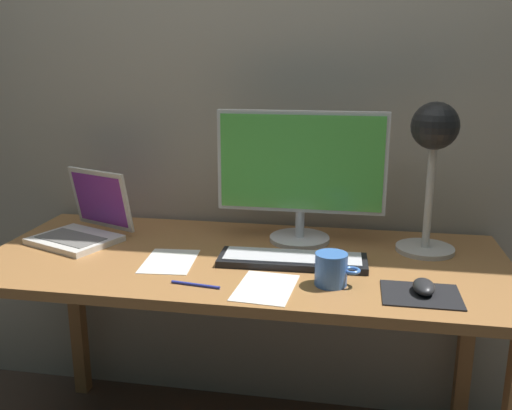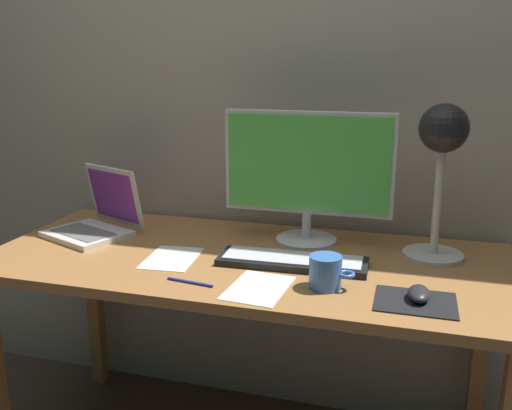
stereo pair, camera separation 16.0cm
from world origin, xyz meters
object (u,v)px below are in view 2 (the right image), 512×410
object	(u,v)px
monitor	(308,171)
pen	(190,282)
coffee_mug	(326,272)
mouse	(419,294)
laptop	(100,215)
desk_lamp	(442,150)
keyboard_main	(292,261)

from	to	relation	value
monitor	pen	size ratio (longest dim) A/B	3.90
coffee_mug	mouse	bearing A→B (deg)	-4.33
mouse	monitor	bearing A→B (deg)	134.12
laptop	monitor	bearing A→B (deg)	7.56
desk_lamp	mouse	world-z (taller)	desk_lamp
laptop	coffee_mug	size ratio (longest dim) A/B	2.73
laptop	mouse	xyz separation A→B (m)	(1.07, -0.28, -0.04)
keyboard_main	coffee_mug	xyz separation A→B (m)	(0.12, -0.14, 0.03)
laptop	coffee_mug	xyz separation A→B (m)	(0.83, -0.26, -0.02)
coffee_mug	pen	distance (m)	0.37
monitor	keyboard_main	world-z (taller)	monitor
desk_lamp	pen	bearing A→B (deg)	-148.31
desk_lamp	coffee_mug	distance (m)	0.51
mouse	coffee_mug	bearing A→B (deg)	175.67
laptop	coffee_mug	bearing A→B (deg)	-17.29
desk_lamp	monitor	bearing A→B (deg)	175.44
pen	laptop	bearing A→B (deg)	144.94
coffee_mug	pen	xyz separation A→B (m)	(-0.36, -0.07, -0.04)
monitor	mouse	xyz separation A→B (m)	(0.36, -0.37, -0.22)
keyboard_main	desk_lamp	size ratio (longest dim) A/B	0.95
keyboard_main	pen	world-z (taller)	keyboard_main
pen	monitor	bearing A→B (deg)	60.90
laptop	coffee_mug	distance (m)	0.87
laptop	mouse	world-z (taller)	laptop
keyboard_main	mouse	xyz separation A→B (m)	(0.36, -0.16, 0.01)
monitor	desk_lamp	size ratio (longest dim) A/B	1.17
monitor	keyboard_main	bearing A→B (deg)	-89.96
monitor	mouse	distance (m)	0.56
desk_lamp	mouse	xyz separation A→B (m)	(-0.04, -0.34, -0.31)
keyboard_main	pen	distance (m)	0.32
mouse	pen	bearing A→B (deg)	-174.72
pen	keyboard_main	bearing A→B (deg)	42.12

